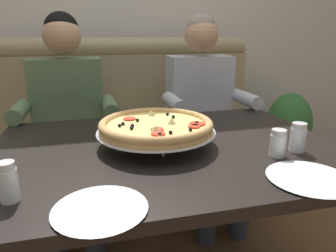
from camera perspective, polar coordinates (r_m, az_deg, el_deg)
back_wall_with_window at (r=2.64m, az=-8.88°, el=21.97°), size 6.00×0.12×2.80m
booth_bench at (r=2.19m, az=-6.20°, el=-3.45°), size 1.83×0.78×1.13m
dining_table at (r=1.23m, az=-0.06°, el=-7.16°), size 1.34×0.96×0.73m
diner_left at (r=1.83m, az=-18.11°, el=1.95°), size 0.54×0.64×1.27m
diner_right at (r=1.95m, az=6.74°, el=3.56°), size 0.54×0.64×1.27m
pizza at (r=1.19m, az=-2.23°, el=-0.04°), size 0.46×0.46×0.11m
shaker_parmesan at (r=0.90m, az=-27.61°, el=-9.71°), size 0.05×0.05×0.11m
shaker_pepper_flakes at (r=1.23m, az=23.05°, el=-2.33°), size 0.06×0.06×0.11m
shaker_oregano at (r=1.15m, az=19.80°, el=-3.37°), size 0.06×0.06×0.10m
plate_near_left at (r=1.02m, az=24.97°, el=-8.50°), size 0.26×0.26×0.02m
plate_near_right at (r=0.80m, az=-12.56°, el=-14.48°), size 0.24×0.24×0.02m
potted_plant at (r=2.72m, az=21.49°, el=-0.79°), size 0.36×0.36×0.70m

